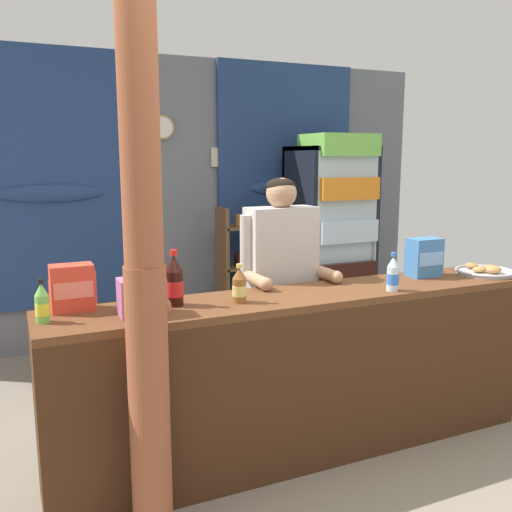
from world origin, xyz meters
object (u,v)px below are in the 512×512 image
at_px(bottle_shelf_rack, 244,270).
at_px(soda_bottle_water, 393,275).
at_px(shopkeeper, 281,270).
at_px(soda_bottle_lime_soda, 42,304).
at_px(snack_box_biscuit, 424,257).
at_px(timber_post, 145,278).
at_px(soda_bottle_cola, 174,282).
at_px(soda_bottle_iced_tea, 239,286).
at_px(pastry_tray, 485,271).
at_px(snack_box_wafer, 142,297).
at_px(drink_fridge, 332,227).
at_px(plastic_lawn_chair, 88,326).
at_px(stall_counter, 312,364).
at_px(snack_box_crackers, 72,288).

distance_m(bottle_shelf_rack, soda_bottle_water, 2.28).
distance_m(shopkeeper, soda_bottle_lime_soda, 1.49).
bearing_deg(snack_box_biscuit, soda_bottle_water, -150.90).
distance_m(timber_post, soda_bottle_cola, 0.52).
xyz_separation_m(shopkeeper, snack_box_biscuit, (0.86, -0.32, 0.07)).
distance_m(soda_bottle_iced_tea, pastry_tray, 1.74).
distance_m(shopkeeper, snack_box_wafer, 1.09).
height_order(drink_fridge, shopkeeper, drink_fridge).
xyz_separation_m(plastic_lawn_chair, snack_box_biscuit, (1.93, -1.31, 0.58)).
bearing_deg(bottle_shelf_rack, shopkeeper, -105.30).
height_order(snack_box_biscuit, snack_box_wafer, snack_box_biscuit).
height_order(stall_counter, snack_box_biscuit, snack_box_biscuit).
distance_m(drink_fridge, soda_bottle_lime_soda, 3.29).
distance_m(soda_bottle_cola, soda_bottle_lime_soda, 0.64).
relative_size(bottle_shelf_rack, snack_box_crackers, 5.39).
distance_m(soda_bottle_water, snack_box_wafer, 1.42).
height_order(bottle_shelf_rack, snack_box_crackers, bottle_shelf_rack).
bearing_deg(soda_bottle_cola, bottle_shelf_rack, 58.44).
xyz_separation_m(soda_bottle_cola, snack_box_wafer, (-0.19, -0.10, -0.03)).
bearing_deg(shopkeeper, soda_bottle_water, -52.31).
bearing_deg(shopkeeper, timber_post, -142.52).
distance_m(drink_fridge, snack_box_wafer, 2.98).
xyz_separation_m(drink_fridge, shopkeeper, (-1.28, -1.46, -0.04)).
bearing_deg(plastic_lawn_chair, snack_box_crackers, -99.80).
bearing_deg(snack_box_wafer, plastic_lawn_chair, 93.17).
distance_m(shopkeeper, soda_bottle_iced_tea, 0.64).
distance_m(plastic_lawn_chair, soda_bottle_water, 2.23).
xyz_separation_m(timber_post, snack_box_crackers, (-0.24, 0.55, -0.14)).
distance_m(shopkeeper, soda_bottle_water, 0.71).
distance_m(bottle_shelf_rack, soda_bottle_cola, 2.44).
xyz_separation_m(drink_fridge, bottle_shelf_rack, (-0.82, 0.22, -0.40)).
distance_m(bottle_shelf_rack, snack_box_crackers, 2.63).
bearing_deg(soda_bottle_lime_soda, snack_box_biscuit, 2.11).
distance_m(soda_bottle_cola, snack_box_crackers, 0.50).
xyz_separation_m(stall_counter, snack_box_crackers, (-1.22, 0.27, 0.49)).
distance_m(snack_box_wafer, snack_box_crackers, 0.37).
xyz_separation_m(shopkeeper, soda_bottle_cola, (-0.80, -0.36, 0.07)).
distance_m(soda_bottle_cola, snack_box_biscuit, 1.66).
bearing_deg(soda_bottle_lime_soda, shopkeeper, 15.69).
relative_size(drink_fridge, soda_bottle_iced_tea, 9.30).
xyz_separation_m(soda_bottle_iced_tea, snack_box_crackers, (-0.82, 0.19, 0.03)).
relative_size(stall_counter, soda_bottle_iced_tea, 13.91).
relative_size(bottle_shelf_rack, soda_bottle_iced_tea, 6.08).
distance_m(soda_bottle_cola, soda_bottle_water, 1.24).
xyz_separation_m(bottle_shelf_rack, snack_box_crackers, (-1.74, -1.93, 0.42)).
bearing_deg(snack_box_biscuit, pastry_tray, -15.48).
bearing_deg(soda_bottle_cola, snack_box_wafer, -151.85).
height_order(plastic_lawn_chair, soda_bottle_lime_soda, soda_bottle_lime_soda).
bearing_deg(pastry_tray, bottle_shelf_rack, 110.95).
distance_m(bottle_shelf_rack, soda_bottle_iced_tea, 2.35).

